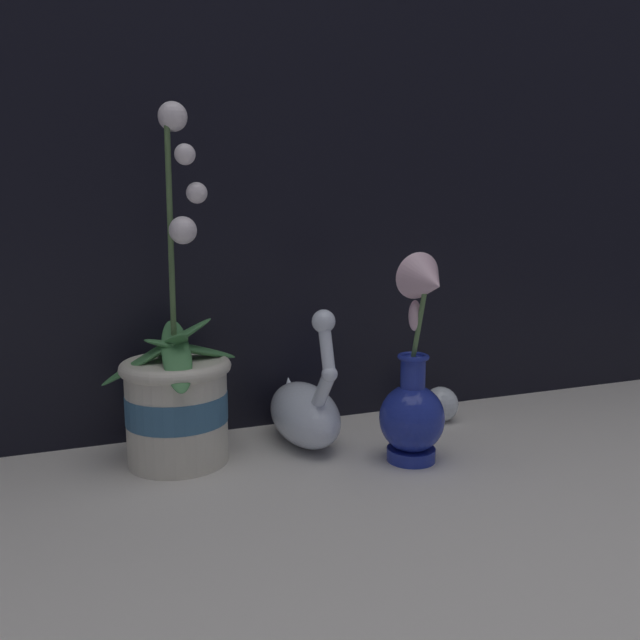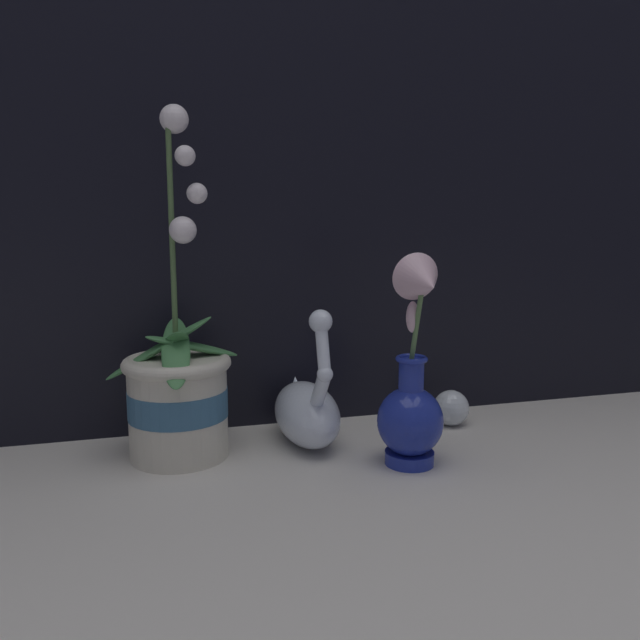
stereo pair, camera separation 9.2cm
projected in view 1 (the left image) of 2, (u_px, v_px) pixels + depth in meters
The scene contains 6 objects.
ground_plane at pixel (371, 487), 0.82m from camera, with size 2.80×2.80×0.00m, color beige.
window_backdrop at pixel (293, 65), 1.01m from camera, with size 2.80×0.03×1.20m.
orchid_potted_plant at pixel (177, 395), 0.90m from camera, with size 0.21×0.19×0.51m.
swan_figurine at pixel (304, 410), 0.98m from camera, with size 0.10×0.22×0.23m.
blue_vase at pixel (415, 391), 0.89m from camera, with size 0.10×0.12×0.31m.
glass_sphere at pixel (441, 404), 1.09m from camera, with size 0.06×0.06×0.06m.
Camera 1 is at (-0.34, -0.70, 0.35)m, focal length 35.00 mm.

